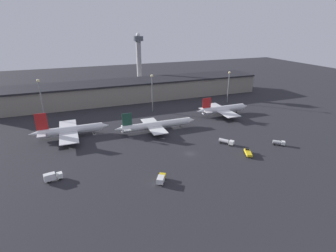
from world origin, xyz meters
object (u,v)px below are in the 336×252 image
object	(u,v)px
airplane_2	(223,109)
service_vehicle_1	(248,153)
service_vehicle_2	(52,177)
service_vehicle_0	(226,141)
control_tower	(139,58)
service_vehicle_4	(279,143)
service_vehicle_3	(161,179)
airplane_1	(156,125)
airplane_0	(70,130)

from	to	relation	value
airplane_2	service_vehicle_1	size ratio (longest dim) A/B	5.40
airplane_2	service_vehicle_2	world-z (taller)	airplane_2
service_vehicle_0	control_tower	world-z (taller)	control_tower
service_vehicle_2	service_vehicle_4	xyz separation A→B (m)	(106.76, -6.15, -0.44)
service_vehicle_3	service_vehicle_4	bearing A→B (deg)	-50.13
control_tower	airplane_1	bearing A→B (deg)	-100.03
service_vehicle_1	service_vehicle_3	bearing A→B (deg)	122.15
airplane_0	service_vehicle_0	bearing A→B (deg)	-27.34
service_vehicle_4	control_tower	bearing A→B (deg)	143.30
airplane_1	service_vehicle_1	xyz separation A→B (m)	(30.58, -44.41, -2.16)
airplane_0	service_vehicle_4	world-z (taller)	airplane_0
control_tower	service_vehicle_2	bearing A→B (deg)	-118.23
service_vehicle_1	service_vehicle_2	size ratio (longest dim) A/B	1.04
airplane_2	control_tower	world-z (taller)	control_tower
service_vehicle_4	airplane_0	bearing A→B (deg)	-166.94
airplane_0	service_vehicle_4	distance (m)	110.16
service_vehicle_2	service_vehicle_3	world-z (taller)	service_vehicle_2
service_vehicle_1	service_vehicle_4	size ratio (longest dim) A/B	1.27
airplane_0	service_vehicle_1	world-z (taller)	airplane_0
airplane_1	airplane_2	xyz separation A→B (m)	(51.18, 10.80, 0.46)
airplane_1	airplane_2	world-z (taller)	airplane_2
airplane_2	service_vehicle_3	world-z (taller)	airplane_2
airplane_0	control_tower	world-z (taller)	control_tower
service_vehicle_0	service_vehicle_4	bearing A→B (deg)	29.59
control_tower	service_vehicle_1	bearing A→B (deg)	-84.92
airplane_1	service_vehicle_1	world-z (taller)	airplane_1
airplane_0	airplane_2	distance (m)	97.74
airplane_0	service_vehicle_0	size ratio (longest dim) A/B	5.59
airplane_1	service_vehicle_1	size ratio (longest dim) A/B	6.63
control_tower	service_vehicle_0	bearing A→B (deg)	-85.66
airplane_1	airplane_2	distance (m)	52.31
airplane_1	airplane_0	bearing A→B (deg)	170.20
airplane_2	service_vehicle_3	xyz separation A→B (m)	(-66.55, -62.07, -2.21)
service_vehicle_1	service_vehicle_3	distance (m)	46.46
airplane_1	service_vehicle_0	xyz separation A→B (m)	(27.65, -30.54, -1.82)
service_vehicle_3	service_vehicle_4	xyz separation A→B (m)	(67.28, 10.15, -0.15)
airplane_2	service_vehicle_1	xyz separation A→B (m)	(-20.60, -55.21, -2.62)
airplane_1	control_tower	bearing A→B (deg)	80.24
airplane_0	service_vehicle_3	distance (m)	67.23
airplane_2	service_vehicle_1	distance (m)	58.99
service_vehicle_0	service_vehicle_1	distance (m)	14.18
service_vehicle_4	service_vehicle_2	bearing A→B (deg)	-143.60
airplane_1	service_vehicle_4	bearing A→B (deg)	-38.11
airplane_0	airplane_1	size ratio (longest dim) A/B	0.85
service_vehicle_0	control_tower	size ratio (longest dim) A/B	0.15
service_vehicle_1	service_vehicle_2	world-z (taller)	service_vehicle_2
airplane_0	service_vehicle_2	world-z (taller)	airplane_0
service_vehicle_1	control_tower	size ratio (longest dim) A/B	0.15
service_vehicle_2	service_vehicle_4	world-z (taller)	service_vehicle_2
service_vehicle_0	service_vehicle_2	xyz separation A→B (m)	(-82.51, -4.43, 0.37)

